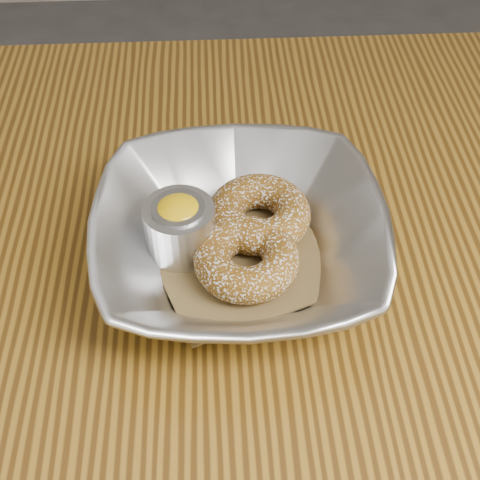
{
  "coord_description": "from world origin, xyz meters",
  "views": [
    {
      "loc": [
        0.09,
        -0.37,
        1.2
      ],
      "look_at": [
        0.11,
        0.02,
        0.78
      ],
      "focal_mm": 50.0,
      "sensor_mm": 36.0,
      "label": 1
    }
  ],
  "objects_px": {
    "table": "(124,350)",
    "donut_front": "(247,259)",
    "donut_back": "(259,214)",
    "ramekin": "(180,226)",
    "serving_bowl": "(240,240)"
  },
  "relations": [
    {
      "from": "table",
      "to": "donut_back",
      "type": "bearing_deg",
      "value": 22.04
    },
    {
      "from": "donut_front",
      "to": "donut_back",
      "type": "bearing_deg",
      "value": 74.8
    },
    {
      "from": "table",
      "to": "ramekin",
      "type": "height_order",
      "value": "ramekin"
    },
    {
      "from": "donut_front",
      "to": "serving_bowl",
      "type": "bearing_deg",
      "value": 104.18
    },
    {
      "from": "serving_bowl",
      "to": "ramekin",
      "type": "relative_size",
      "value": 4.06
    },
    {
      "from": "serving_bowl",
      "to": "table",
      "type": "bearing_deg",
      "value": -170.51
    },
    {
      "from": "table",
      "to": "donut_front",
      "type": "bearing_deg",
      "value": 0.36
    },
    {
      "from": "serving_bowl",
      "to": "donut_front",
      "type": "bearing_deg",
      "value": -75.82
    },
    {
      "from": "serving_bowl",
      "to": "donut_back",
      "type": "bearing_deg",
      "value": 61.29
    },
    {
      "from": "donut_back",
      "to": "donut_front",
      "type": "distance_m",
      "value": 0.06
    },
    {
      "from": "serving_bowl",
      "to": "ramekin",
      "type": "height_order",
      "value": "ramekin"
    },
    {
      "from": "donut_back",
      "to": "donut_front",
      "type": "bearing_deg",
      "value": -105.2
    },
    {
      "from": "donut_back",
      "to": "donut_front",
      "type": "xyz_separation_m",
      "value": [
        -0.01,
        -0.05,
        -0.0
      ]
    },
    {
      "from": "donut_back",
      "to": "donut_front",
      "type": "relative_size",
      "value": 1.03
    },
    {
      "from": "donut_back",
      "to": "ramekin",
      "type": "xyz_separation_m",
      "value": [
        -0.07,
        -0.02,
        0.01
      ]
    }
  ]
}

